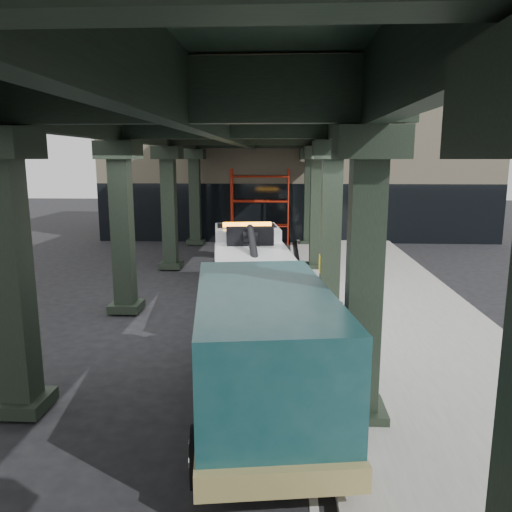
% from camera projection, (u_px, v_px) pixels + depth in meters
% --- Properties ---
extents(ground, '(90.00, 90.00, 0.00)m').
position_uv_depth(ground, '(233.00, 338.00, 12.77)').
color(ground, black).
rests_on(ground, ground).
extents(sidewalk, '(5.00, 40.00, 0.15)m').
position_uv_depth(sidewalk, '(394.00, 314.00, 14.48)').
color(sidewalk, gray).
rests_on(sidewalk, ground).
extents(lane_stripe, '(0.12, 38.00, 0.01)m').
position_uv_depth(lane_stripe, '(297.00, 315.00, 14.64)').
color(lane_stripe, silver).
rests_on(lane_stripe, ground).
extents(viaduct, '(7.40, 32.00, 6.40)m').
position_uv_depth(viaduct, '(224.00, 124.00, 13.71)').
color(viaduct, black).
rests_on(viaduct, ground).
extents(building, '(22.00, 10.00, 8.00)m').
position_uv_depth(building, '(296.00, 167.00, 31.50)').
color(building, '#C6B793').
rests_on(building, ground).
extents(scaffolding, '(3.08, 0.88, 4.00)m').
position_uv_depth(scaffolding, '(260.00, 205.00, 26.72)').
color(scaffolding, red).
rests_on(scaffolding, ground).
extents(tow_truck, '(3.11, 7.90, 2.52)m').
position_uv_depth(tow_truck, '(251.00, 267.00, 15.44)').
color(tow_truck, black).
rests_on(tow_truck, ground).
extents(towed_van, '(3.05, 6.16, 2.40)m').
position_uv_depth(towed_van, '(262.00, 346.00, 8.71)').
color(towed_van, '#10393C').
rests_on(towed_van, ground).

